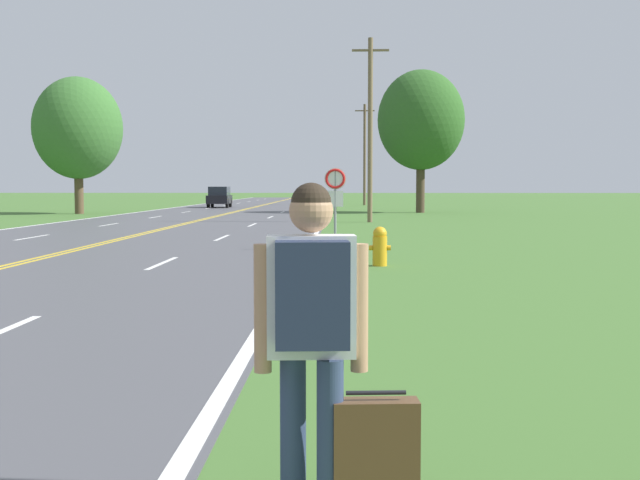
# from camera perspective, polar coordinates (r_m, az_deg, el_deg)

# --- Properties ---
(hitchhiker_person) EXTENTS (0.61, 0.44, 1.80)m
(hitchhiker_person) POSITION_cam_1_polar(r_m,az_deg,el_deg) (4.26, -0.62, -5.32)
(hitchhiker_person) COLOR navy
(hitchhiker_person) RESTS_ON ground
(suitcase) EXTENTS (0.47, 0.19, 0.70)m
(suitcase) POSITION_cam_1_polar(r_m,az_deg,el_deg) (4.44, 3.98, -15.32)
(suitcase) COLOR brown
(suitcase) RESTS_ON ground
(fire_hydrant) EXTENTS (0.48, 0.32, 0.88)m
(fire_hydrant) POSITION_cam_1_polar(r_m,az_deg,el_deg) (17.89, 4.28, -0.43)
(fire_hydrant) COLOR gold
(fire_hydrant) RESTS_ON ground
(traffic_sign) EXTENTS (0.60, 0.10, 2.28)m
(traffic_sign) POSITION_cam_1_polar(r_m,az_deg,el_deg) (22.11, 1.09, 3.67)
(traffic_sign) COLOR gray
(traffic_sign) RESTS_ON ground
(utility_pole_midground) EXTENTS (1.80, 0.24, 8.93)m
(utility_pole_midground) POSITION_cam_1_polar(r_m,az_deg,el_deg) (39.46, 3.59, 7.99)
(utility_pole_midground) COLOR brown
(utility_pole_midground) RESTS_ON ground
(utility_pole_far) EXTENTS (1.80, 0.24, 9.27)m
(utility_pole_far) POSITION_cam_1_polar(r_m,az_deg,el_deg) (74.40, 3.19, 6.19)
(utility_pole_far) COLOR brown
(utility_pole_far) RESTS_ON ground
(tree_left_verge) EXTENTS (5.61, 5.61, 8.66)m
(tree_left_verge) POSITION_cam_1_polar(r_m,az_deg,el_deg) (53.44, -16.85, 7.61)
(tree_left_verge) COLOR brown
(tree_left_verge) RESTS_ON ground
(tree_mid_treeline) EXTENTS (5.73, 5.73, 9.42)m
(tree_mid_treeline) POSITION_cam_1_polar(r_m,az_deg,el_deg) (53.88, 7.19, 8.44)
(tree_mid_treeline) COLOR #473828
(tree_mid_treeline) RESTS_ON ground
(car_black_suv_mid_near) EXTENTS (1.88, 4.23, 1.72)m
(car_black_suv_mid_near) POSITION_cam_1_polar(r_m,az_deg,el_deg) (66.31, -7.16, 3.09)
(car_black_suv_mid_near) COLOR black
(car_black_suv_mid_near) RESTS_ON ground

